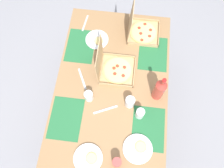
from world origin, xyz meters
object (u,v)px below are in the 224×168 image
at_px(plate_middle, 97,40).
at_px(cup_clear_left, 140,114).
at_px(plate_near_left, 138,149).
at_px(soda_bottle, 159,89).
at_px(cup_red, 89,96).
at_px(pizza_box_corner_right, 114,68).
at_px(cup_dark, 117,162).
at_px(pizza_box_corner_left, 141,30).
at_px(plate_far_right, 88,158).
at_px(cup_clear_right, 130,102).

relative_size(plate_middle, cup_clear_left, 1.96).
bearing_deg(plate_near_left, soda_bottle, -14.97).
bearing_deg(cup_red, cup_clear_left, -102.86).
relative_size(pizza_box_corner_right, cup_dark, 3.44).
distance_m(pizza_box_corner_right, soda_bottle, 0.44).
xyz_separation_m(plate_middle, cup_clear_left, (-0.68, -0.45, 0.05)).
relative_size(soda_bottle, cup_dark, 3.29).
bearing_deg(pizza_box_corner_right, cup_dark, -171.51).
height_order(pizza_box_corner_left, plate_middle, pizza_box_corner_left).
bearing_deg(cup_dark, pizza_box_corner_left, -4.31).
relative_size(plate_far_right, cup_clear_right, 2.06).
bearing_deg(cup_dark, pizza_box_corner_right, 8.49).
distance_m(cup_clear_left, cup_clear_right, 0.12).
distance_m(pizza_box_corner_right, cup_clear_right, 0.34).
bearing_deg(plate_far_right, cup_clear_left, -43.12).
distance_m(pizza_box_corner_right, cup_dark, 0.78).
height_order(pizza_box_corner_right, cup_dark, pizza_box_corner_right).
distance_m(cup_clear_right, cup_dark, 0.48).
xyz_separation_m(cup_clear_left, cup_dark, (-0.39, 0.14, -0.01)).
xyz_separation_m(pizza_box_corner_right, soda_bottle, (-0.19, -0.39, 0.08)).
height_order(cup_clear_left, cup_clear_right, same).
bearing_deg(pizza_box_corner_left, plate_far_right, 165.49).
xyz_separation_m(pizza_box_corner_right, cup_dark, (-0.77, -0.12, -0.00)).
bearing_deg(plate_far_right, pizza_box_corner_left, -14.51).
relative_size(pizza_box_corner_right, plate_near_left, 1.45).
height_order(plate_near_left, plate_middle, same).
height_order(pizza_box_corner_left, plate_far_right, pizza_box_corner_left).
bearing_deg(plate_far_right, soda_bottle, -40.39).
distance_m(pizza_box_corner_left, plate_near_left, 1.08).
distance_m(plate_middle, plate_far_right, 1.07).
bearing_deg(cup_clear_right, cup_red, 87.97).
bearing_deg(cup_clear_right, cup_dark, 173.61).
relative_size(cup_clear_left, cup_dark, 1.12).
relative_size(pizza_box_corner_right, pizza_box_corner_left, 1.03).
bearing_deg(plate_middle, soda_bottle, -129.55).
relative_size(plate_near_left, plate_far_right, 1.03).
bearing_deg(cup_clear_left, plate_middle, 33.61).
bearing_deg(plate_near_left, cup_clear_left, 1.94).
xyz_separation_m(plate_near_left, cup_red, (0.37, 0.44, 0.04)).
xyz_separation_m(soda_bottle, cup_red, (-0.10, 0.57, -0.08)).
bearing_deg(cup_red, plate_near_left, -129.71).
bearing_deg(plate_middle, plate_far_right, -175.21).
relative_size(plate_far_right, cup_red, 2.27).
xyz_separation_m(soda_bottle, cup_clear_left, (-0.20, 0.13, -0.08)).
xyz_separation_m(plate_middle, cup_red, (-0.58, -0.02, 0.04)).
bearing_deg(plate_near_left, plate_middle, 25.90).
bearing_deg(cup_dark, plate_near_left, -50.86).
relative_size(plate_middle, cup_red, 2.16).
bearing_deg(plate_far_right, cup_clear_right, -29.98).
bearing_deg(plate_middle, pizza_box_corner_left, -71.62).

